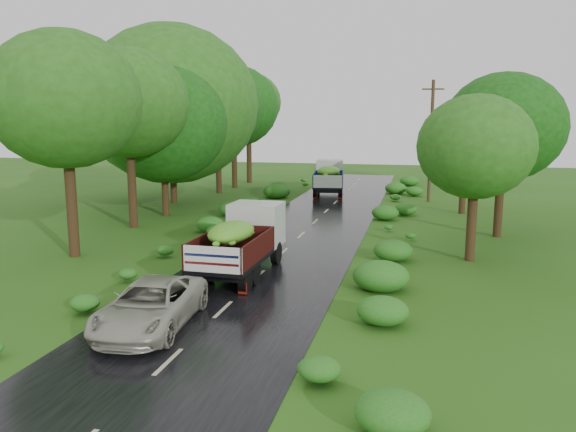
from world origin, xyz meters
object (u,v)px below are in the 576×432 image
(truck_near, at_px, (243,237))
(truck_far, at_px, (329,176))
(car, at_px, (151,305))
(utility_pole, at_px, (431,140))

(truck_near, height_order, truck_far, truck_far)
(truck_far, relative_size, car, 1.36)
(truck_near, height_order, utility_pole, utility_pole)
(truck_near, distance_m, car, 6.39)
(truck_far, bearing_deg, car, -97.94)
(truck_far, distance_m, car, 30.35)
(utility_pole, bearing_deg, truck_near, -115.54)
(car, bearing_deg, truck_near, 78.04)
(truck_near, height_order, car, truck_near)
(truck_near, relative_size, truck_far, 0.92)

